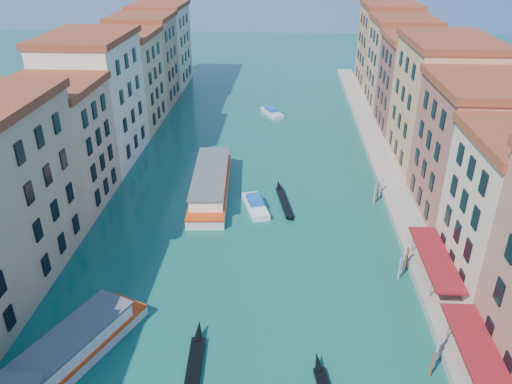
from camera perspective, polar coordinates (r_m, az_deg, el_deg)
left_bank_palazzos at (r=82.24m, az=-19.32°, el=8.19°), size 12.80×128.40×21.00m
right_bank_palazzos at (r=80.41m, az=21.32°, el=7.47°), size 12.80×128.40×21.00m
quay at (r=81.68m, az=14.91°, el=1.71°), size 4.00×140.00×1.00m
restaurant_awnings at (r=46.91m, az=24.95°, el=-18.02°), size 3.20×44.55×3.12m
mooring_poles_right at (r=50.98m, az=19.04°, el=-15.11°), size 1.44×54.24×3.20m
vaporetto_near at (r=49.32m, az=-21.52°, el=-17.38°), size 11.65×18.98×2.81m
vaporetto_far at (r=75.12m, az=-5.20°, el=1.12°), size 6.56×22.87×3.36m
gondola_fore at (r=46.03m, az=-7.34°, el=-20.58°), size 1.79×13.56×2.70m
gondola_far at (r=72.12m, az=3.22°, el=-1.02°), size 2.99×11.75×1.67m
motorboat_mid at (r=70.46m, az=-0.08°, el=-1.47°), size 4.39×7.74×1.53m
motorboat_far at (r=109.04m, az=1.83°, el=9.11°), size 5.28×7.51×1.50m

